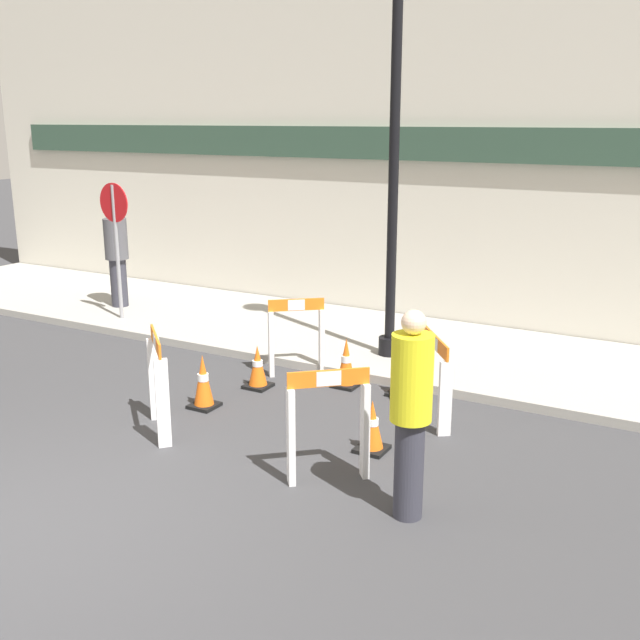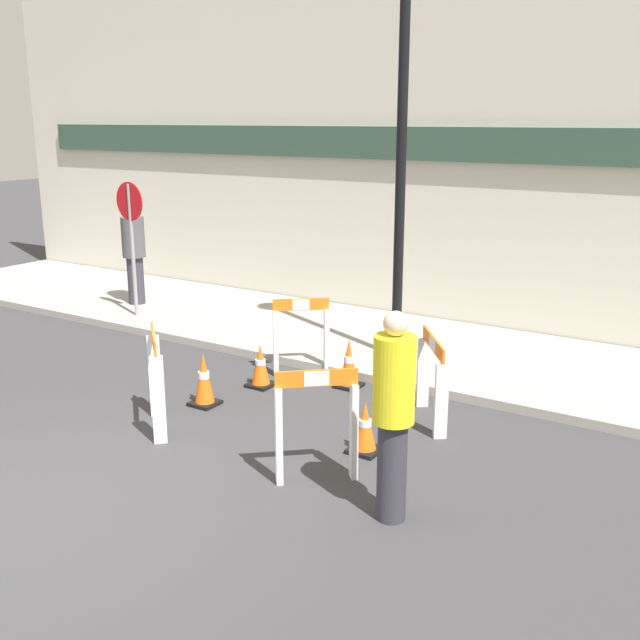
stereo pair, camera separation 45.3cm
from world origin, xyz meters
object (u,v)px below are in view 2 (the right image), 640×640
streetlamp_post (403,102)px  person_pedestrian (134,252)px  person_worker (393,410)px  stop_sign (131,227)px

streetlamp_post → person_pedestrian: bearing=177.2°
person_worker → streetlamp_post: bearing=-28.0°
stop_sign → person_worker: stop_sign is taller
person_worker → person_pedestrian: person_pedestrian is taller
streetlamp_post → stop_sign: streetlamp_post is taller
person_pedestrian → streetlamp_post: bearing=172.1°
streetlamp_post → person_pedestrian: 5.59m
person_worker → person_pedestrian: 7.86m
person_pedestrian → person_worker: bearing=145.5°
streetlamp_post → person_pedestrian: (-5.07, 0.25, -2.36)m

